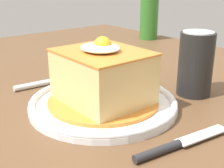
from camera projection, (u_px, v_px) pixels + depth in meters
The scene contains 7 objects.
dining_table at pixel (129, 126), 0.73m from camera, with size 1.30×0.88×0.77m.
main_plate at pixel (103, 103), 0.55m from camera, with size 0.26×0.26×0.02m.
sandwich_meal at pixel (103, 78), 0.53m from camera, with size 0.20×0.20×0.12m.
fork at pixel (41, 83), 0.65m from camera, with size 0.03×0.14×0.01m.
knife at pixel (171, 146), 0.42m from camera, with size 0.04×0.17×0.01m.
soda_can at pixel (196, 64), 0.59m from camera, with size 0.07×0.07×0.12m.
beer_bottle_green at pixel (149, 11), 1.08m from camera, with size 0.06×0.06×0.27m.
Camera 1 is at (0.48, -0.44, 1.00)m, focal length 49.71 mm.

